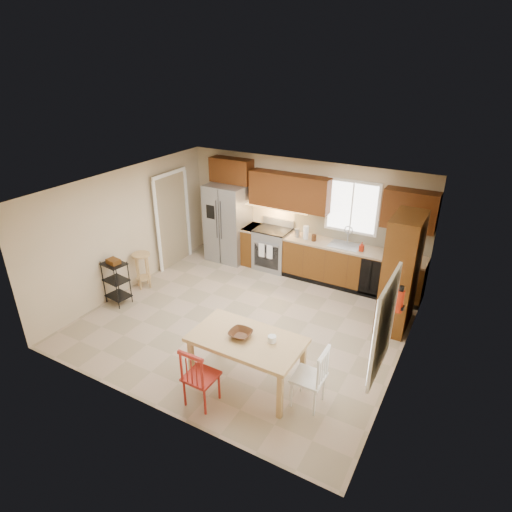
{
  "coord_description": "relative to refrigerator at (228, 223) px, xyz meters",
  "views": [
    {
      "loc": [
        3.44,
        -5.73,
        4.46
      ],
      "look_at": [
        0.01,
        0.4,
        1.15
      ],
      "focal_mm": 30.0,
      "sensor_mm": 36.0,
      "label": 1
    }
  ],
  "objects": [
    {
      "name": "table_bowl",
      "position": [
        2.48,
        -3.55,
        -0.11
      ],
      "size": [
        0.33,
        0.33,
        0.08
      ],
      "primitive_type": "imported",
      "rotation": [
        0.0,
        0.0,
        -0.0
      ],
      "color": "#472913",
      "rests_on": "dining_table"
    },
    {
      "name": "ceiling",
      "position": [
        1.7,
        -2.12,
        1.59
      ],
      "size": [
        5.5,
        5.0,
        0.02
      ],
      "primitive_type": "cube",
      "color": "silver",
      "rests_on": "ground"
    },
    {
      "name": "upper_right_block",
      "position": [
        3.95,
        0.2,
        0.92
      ],
      "size": [
        1.0,
        0.35,
        0.75
      ],
      "primitive_type": "cube",
      "color": "#552D0E",
      "rests_on": "wall_back"
    },
    {
      "name": "table_jar",
      "position": [
        2.93,
        -3.45,
        -0.08
      ],
      "size": [
        0.12,
        0.12,
        0.14
      ],
      "primitive_type": "cylinder",
      "rotation": [
        0.0,
        0.0,
        -0.0
      ],
      "color": "white",
      "rests_on": "dining_table"
    },
    {
      "name": "paper_towel",
      "position": [
        1.95,
        0.03,
        0.13
      ],
      "size": [
        0.12,
        0.12,
        0.28
      ],
      "primitive_type": "cylinder",
      "color": "white",
      "rests_on": "base_cabinet_run"
    },
    {
      "name": "window_back",
      "position": [
        2.8,
        0.35,
        0.74
      ],
      "size": [
        1.12,
        0.04,
        1.12
      ],
      "primitive_type": "cube",
      "color": "white",
      "rests_on": "wall_back"
    },
    {
      "name": "window_right",
      "position": [
        4.38,
        -3.27,
        0.54
      ],
      "size": [
        0.04,
        1.02,
        1.32
      ],
      "primitive_type": "cube",
      "color": "white",
      "rests_on": "wall_right"
    },
    {
      "name": "undercab_glow",
      "position": [
        1.15,
        0.17,
        0.52
      ],
      "size": [
        1.6,
        0.3,
        0.01
      ],
      "primitive_type": "cube",
      "color": "#FFBF66",
      "rests_on": "wall_back"
    },
    {
      "name": "dining_table",
      "position": [
        2.58,
        -3.55,
        -0.52
      ],
      "size": [
        1.62,
        0.91,
        0.79
      ],
      "primitive_type": null,
      "rotation": [
        0.0,
        0.0,
        -0.0
      ],
      "color": "tan",
      "rests_on": "floor"
    },
    {
      "name": "upper_left_block",
      "position": [
        1.45,
        0.2,
        0.92
      ],
      "size": [
        1.8,
        0.35,
        0.75
      ],
      "primitive_type": "cube",
      "color": "#552D0E",
      "rests_on": "wall_back"
    },
    {
      "name": "sink",
      "position": [
        2.8,
        0.08,
        -0.05
      ],
      "size": [
        0.62,
        0.46,
        0.16
      ],
      "primitive_type": "cube",
      "color": "gray",
      "rests_on": "base_cabinet_run"
    },
    {
      "name": "chair_red",
      "position": [
        2.23,
        -4.2,
        -0.44
      ],
      "size": [
        0.45,
        0.45,
        0.95
      ],
      "primitive_type": null,
      "rotation": [
        0.0,
        0.0,
        -0.0
      ],
      "color": "maroon",
      "rests_on": "floor"
    },
    {
      "name": "wall_right",
      "position": [
        4.45,
        -2.12,
        0.34
      ],
      "size": [
        0.02,
        5.0,
        2.5
      ],
      "primitive_type": "cube",
      "color": "#CCB793",
      "rests_on": "ground"
    },
    {
      "name": "chair_white",
      "position": [
        3.53,
        -3.5,
        -0.44
      ],
      "size": [
        0.45,
        0.45,
        0.95
      ],
      "primitive_type": null,
      "rotation": [
        0.0,
        0.0,
        1.57
      ],
      "color": "white",
      "rests_on": "floor"
    },
    {
      "name": "wall_left",
      "position": [
        -1.05,
        -2.12,
        0.34
      ],
      "size": [
        0.02,
        5.0,
        2.5
      ],
      "primitive_type": "cube",
      "color": "#CCB793",
      "rests_on": "ground"
    },
    {
      "name": "doorway",
      "position": [
        -0.97,
        -0.82,
        0.14
      ],
      "size": [
        0.04,
        0.95,
        2.1
      ],
      "primitive_type": "cube",
      "color": "#8C7A59",
      "rests_on": "wall_left"
    },
    {
      "name": "wall_back",
      "position": [
        1.7,
        0.38,
        0.34
      ],
      "size": [
        5.5,
        0.02,
        2.5
      ],
      "primitive_type": "cube",
      "color": "#CCB793",
      "rests_on": "ground"
    },
    {
      "name": "soap_bottle",
      "position": [
        3.18,
        -0.02,
        0.09
      ],
      "size": [
        0.09,
        0.09,
        0.19
      ],
      "primitive_type": "imported",
      "color": "#A9230B",
      "rests_on": "base_cabinet_run"
    },
    {
      "name": "upper_over_fridge",
      "position": [
        0.0,
        0.2,
        1.19
      ],
      "size": [
        1.0,
        0.35,
        0.55
      ],
      "primitive_type": "cube",
      "color": "#552D0E",
      "rests_on": "wall_back"
    },
    {
      "name": "dishwasher",
      "position": [
        3.55,
        -0.22,
        -0.46
      ],
      "size": [
        0.6,
        0.02,
        0.78
      ],
      "primitive_type": "cube",
      "color": "black",
      "rests_on": "floor"
    },
    {
      "name": "refrigerator",
      "position": [
        0.0,
        0.0,
        0.0
      ],
      "size": [
        0.92,
        0.75,
        1.82
      ],
      "primitive_type": "cube",
      "color": "gray",
      "rests_on": "floor"
    },
    {
      "name": "wall_front",
      "position": [
        1.7,
        -4.62,
        0.34
      ],
      "size": [
        5.5,
        0.02,
        2.5
      ],
      "primitive_type": "cube",
      "color": "#CCB793",
      "rests_on": "ground"
    },
    {
      "name": "bar_stool",
      "position": [
        -0.8,
        -2.08,
        -0.53
      ],
      "size": [
        0.47,
        0.47,
        0.76
      ],
      "primitive_type": null,
      "rotation": [
        0.0,
        0.0,
        0.32
      ],
      "color": "tan",
      "rests_on": "floor"
    },
    {
      "name": "canister_steel",
      "position": [
        1.75,
        0.03,
        0.08
      ],
      "size": [
        0.11,
        0.11,
        0.18
      ],
      "primitive_type": "cylinder",
      "color": "gray",
      "rests_on": "base_cabinet_run"
    },
    {
      "name": "range_stove",
      "position": [
        1.15,
        0.06,
        -0.45
      ],
      "size": [
        0.76,
        0.63,
        0.92
      ],
      "primitive_type": "cube",
      "color": "gray",
      "rests_on": "floor"
    },
    {
      "name": "utility_cart",
      "position": [
        -0.8,
        -2.8,
        -0.46
      ],
      "size": [
        0.49,
        0.41,
        0.9
      ],
      "primitive_type": null,
      "rotation": [
        0.0,
        0.0,
        -0.14
      ],
      "color": "black",
      "rests_on": "floor"
    },
    {
      "name": "base_cabinet_run",
      "position": [
        2.99,
        0.08,
        -0.46
      ],
      "size": [
        2.92,
        0.6,
        0.9
      ],
      "primitive_type": "cube",
      "color": "#5C3310",
      "rests_on": "floor"
    },
    {
      "name": "pantry",
      "position": [
        4.13,
        -0.93,
        0.14
      ],
      "size": [
        0.5,
        0.95,
        2.1
      ],
      "primitive_type": "cube",
      "color": "#5C3310",
      "rests_on": "floor"
    },
    {
      "name": "canister_wood",
      "position": [
        2.15,
        -0.0,
        0.06
      ],
      "size": [
        0.1,
        0.1,
        0.14
      ],
      "primitive_type": "cylinder",
      "color": "#472913",
      "rests_on": "base_cabinet_run"
    },
    {
      "name": "backsplash",
      "position": [
        2.99,
        0.36,
        0.27
      ],
      "size": [
        2.92,
        0.03,
        0.55
      ],
      "primitive_type": "cube",
      "color": "beige",
      "rests_on": "wall_back"
    },
    {
      "name": "floor",
      "position": [
        1.7,
        -2.12,
        -0.91
      ],
      "size": [
        5.5,
        5.5,
        0.0
      ],
      "primitive_type": "plane",
      "color": "tan",
      "rests_on": "ground"
    },
    {
      "name": "base_cabinet_narrow",
      "position": [
        0.6,
        0.08,
        -0.46
      ],
      "size": [
        0.3,
        0.6,
        0.9
      ],
      "primitive_type": "cube",
      "color": "#5C3310",
      "rests_on": "floor"
    },
    {
      "name": "fire_extinguisher",
      "position": [
        4.33,
        -1.98,
        0.19
      ],
      "size": [
        0.12,
        0.12,
        0.36
      ],
      "primitive_type": "cylinder",
      "color": "#A9230B",
      "rests_on": "wall_right"
    }
  ]
}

